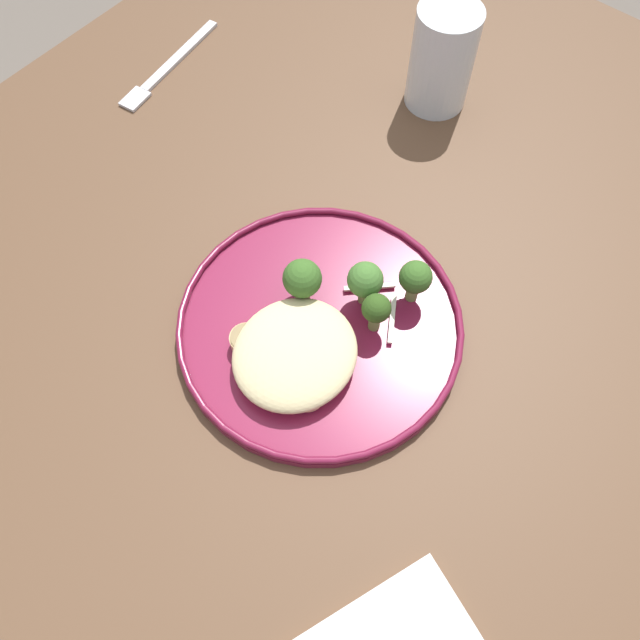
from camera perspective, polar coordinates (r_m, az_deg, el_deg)
The scene contains 18 objects.
ground at distance 1.37m, azimuth -2.87°, elevation -15.77°, with size 6.00×6.00×0.00m, color #665B51.
wooden_dining_table at distance 0.74m, azimuth -5.12°, elevation -4.72°, with size 1.40×1.00×0.74m.
dinner_plate at distance 0.67m, azimuth 0.00°, elevation -0.47°, with size 0.29×0.29×0.02m.
noodle_bed at distance 0.63m, azimuth -2.18°, elevation -2.91°, with size 0.13×0.12×0.03m.
seared_scallop_tilted_round at distance 0.64m, azimuth -2.50°, elevation -3.26°, with size 0.03×0.03×0.01m.
seared_scallop_front_small at distance 0.65m, azimuth -3.74°, elevation -1.73°, with size 0.03×0.03×0.01m.
seared_scallop_tiny_bay at distance 0.65m, azimuth -6.46°, elevation -1.67°, with size 0.03×0.03×0.02m.
seared_scallop_on_noodles at distance 0.65m, azimuth -1.59°, elevation -0.60°, with size 0.02×0.02×0.02m.
seared_scallop_left_edge at distance 0.65m, azimuth 1.38°, elevation -1.16°, with size 0.03×0.03×0.01m.
seared_scallop_rear_pale at distance 0.62m, azimuth -1.09°, elevation -6.35°, with size 0.03×0.03×0.01m.
broccoli_floret_split_head at distance 0.66m, azimuth 8.23°, elevation 3.57°, with size 0.03×0.03×0.06m.
broccoli_floret_center_pile at distance 0.65m, azimuth -1.54°, elevation 3.52°, with size 0.04×0.04×0.06m.
broccoli_floret_near_rim at distance 0.64m, azimuth 4.87°, elevation 0.88°, with size 0.03×0.03×0.05m.
broccoli_floret_right_tilted at distance 0.65m, azimuth 3.92°, elevation 3.42°, with size 0.04×0.04×0.06m.
onion_sliver_short_strip at distance 0.69m, azimuth 4.31°, elevation 2.87°, with size 0.05×0.01×0.00m, color silver.
onion_sliver_pale_crescent at distance 0.67m, azimuth 6.24°, elevation 0.09°, with size 0.05×0.01×0.00m, color silver.
water_glass at distance 0.85m, azimuth 10.42°, elevation 20.99°, with size 0.08×0.08×0.13m.
dinner_fork at distance 0.94m, azimuth -12.99°, elevation 20.50°, with size 0.19×0.04×0.00m.
Camera 1 is at (-0.19, -0.24, 1.34)m, focal length 37.07 mm.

